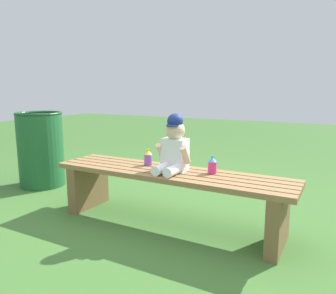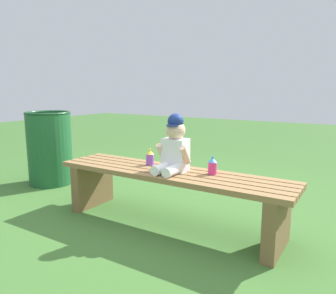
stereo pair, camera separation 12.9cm
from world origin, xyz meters
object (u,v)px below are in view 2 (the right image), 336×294
sippy_cup_left (150,157)px  child_figure (174,147)px  trash_bin (50,148)px  park_bench (170,187)px  sippy_cup_right (212,166)px

sippy_cup_left → child_figure: bearing=-16.1°
trash_bin → park_bench: bearing=-8.8°
park_bench → sippy_cup_right: (0.29, 0.08, 0.18)m
sippy_cup_left → trash_bin: trash_bin is taller
sippy_cup_left → sippy_cup_right: bearing=0.0°
park_bench → child_figure: 0.30m
child_figure → sippy_cup_left: size_ratio=3.26×
sippy_cup_right → trash_bin: bearing=174.8°
sippy_cup_right → trash_bin: (-1.89, 0.17, -0.08)m
child_figure → trash_bin: bearing=171.4°
child_figure → sippy_cup_left: (-0.26, 0.07, -0.12)m
child_figure → sippy_cup_right: bearing=16.1°
child_figure → sippy_cup_right: size_ratio=3.26×
park_bench → trash_bin: trash_bin is taller
child_figure → trash_bin: (-1.64, 0.25, -0.20)m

